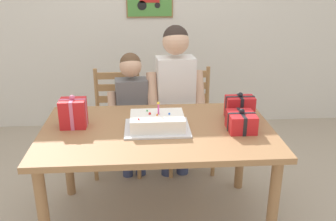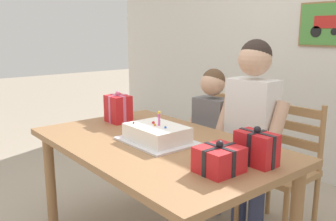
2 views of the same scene
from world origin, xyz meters
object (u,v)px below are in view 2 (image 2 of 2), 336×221
(child_older, at_px, (252,119))
(child_younger, at_px, (211,127))
(gift_box_beside_cake, at_px, (256,148))
(chair_right, at_px, (282,168))
(dining_table, at_px, (157,156))
(chair_left, at_px, (213,146))
(birthday_cake, at_px, (156,134))
(gift_box_corner_small, at_px, (219,159))
(gift_box_red_large, at_px, (118,109))

(child_older, bearing_deg, child_younger, 179.92)
(gift_box_beside_cake, xyz_separation_m, chair_right, (-0.28, 0.68, -0.36))
(gift_box_beside_cake, distance_m, child_older, 0.66)
(chair_right, relative_size, child_older, 0.68)
(dining_table, relative_size, gift_box_beside_cake, 7.59)
(child_older, bearing_deg, chair_left, 161.55)
(child_older, relative_size, child_younger, 1.19)
(gift_box_beside_cake, bearing_deg, dining_table, -165.27)
(chair_right, bearing_deg, child_younger, -161.67)
(dining_table, height_order, birthday_cake, birthday_cake)
(dining_table, bearing_deg, child_older, 74.49)
(child_younger, bearing_deg, gift_box_corner_small, -44.08)
(gift_box_beside_cake, distance_m, child_younger, 0.95)
(child_younger, bearing_deg, chair_left, 129.88)
(child_older, distance_m, child_younger, 0.39)
(gift_box_red_large, relative_size, gift_box_corner_small, 1.12)
(birthday_cake, height_order, gift_box_corner_small, birthday_cake)
(chair_left, bearing_deg, chair_right, -0.00)
(dining_table, relative_size, birthday_cake, 3.59)
(gift_box_beside_cake, distance_m, chair_right, 0.81)
(chair_left, relative_size, chair_right, 1.00)
(gift_box_red_large, height_order, gift_box_corner_small, gift_box_red_large)
(gift_box_corner_small, bearing_deg, chair_right, 104.59)
(birthday_cake, distance_m, chair_right, 0.96)
(gift_box_red_large, distance_m, child_older, 0.95)
(gift_box_corner_small, xyz_separation_m, child_older, (-0.38, 0.72, 0.01))
(birthday_cake, relative_size, gift_box_corner_small, 2.14)
(dining_table, bearing_deg, chair_right, 68.49)
(chair_left, bearing_deg, child_younger, -50.12)
(chair_left, bearing_deg, gift_box_red_large, -107.71)
(birthday_cake, xyz_separation_m, gift_box_beside_cake, (0.61, 0.16, 0.03))
(birthday_cake, xyz_separation_m, chair_left, (-0.33, 0.84, -0.32))
(child_younger, bearing_deg, child_older, -0.08)
(dining_table, xyz_separation_m, birthday_cake, (-0.00, -0.00, 0.14))
(birthday_cake, distance_m, gift_box_beside_cake, 0.63)
(gift_box_beside_cake, relative_size, chair_left, 0.23)
(chair_left, xyz_separation_m, child_younger, (0.14, -0.17, 0.22))
(dining_table, xyz_separation_m, child_older, (0.18, 0.66, 0.16))
(dining_table, bearing_deg, gift_box_corner_small, -6.20)
(birthday_cake, xyz_separation_m, child_older, (0.19, 0.67, 0.03))
(gift_box_corner_small, bearing_deg, child_older, 117.56)
(child_older, bearing_deg, gift_box_corner_small, -62.44)
(child_younger, bearing_deg, dining_table, -74.30)
(dining_table, relative_size, gift_box_corner_small, 7.67)
(gift_box_corner_small, relative_size, chair_left, 0.22)
(chair_right, bearing_deg, birthday_cake, -111.62)
(gift_box_red_large, bearing_deg, chair_left, 72.29)
(chair_right, distance_m, child_older, 0.42)
(gift_box_red_large, bearing_deg, gift_box_beside_cake, 3.73)
(chair_right, bearing_deg, child_older, -130.23)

